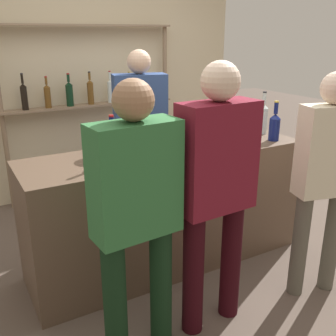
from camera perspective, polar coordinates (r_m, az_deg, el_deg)
The scene contains 15 objects.
ground_plane at distance 3.40m, azimuth 0.00°, elevation -13.14°, with size 16.00×16.00×0.00m, color brown.
bar_counter at distance 3.17m, azimuth 0.00°, elevation -5.76°, with size 2.23×0.65×0.96m, color brown.
back_wall at distance 4.66m, azimuth -12.10°, elevation 13.59°, with size 3.83×0.12×2.80m, color beige.
back_shelf at distance 4.51m, azimuth -11.35°, elevation 11.38°, with size 1.94×0.18×1.90m.
counter_bottle_0 at distance 3.37m, azimuth 15.20°, elevation 5.91°, with size 0.09×0.09×0.33m.
counter_bottle_1 at distance 3.58m, azimuth 13.60°, elevation 7.12°, with size 0.08×0.08×0.37m.
counter_bottle_2 at distance 3.13m, azimuth 4.58°, elevation 5.69°, with size 0.08×0.08×0.32m.
counter_bottle_3 at distance 2.69m, azimuth -8.06°, elevation 3.29°, with size 0.08×0.08×0.33m.
counter_bottle_4 at distance 2.98m, azimuth 1.45°, elevation 5.22°, with size 0.08×0.08×0.35m.
ice_bucket at distance 2.92m, azimuth -7.68°, elevation 4.31°, with size 0.20×0.20×0.23m.
cork_jar at distance 3.17m, azimuth 10.26°, elevation 4.66°, with size 0.12×0.12×0.16m.
customer_left at distance 2.10m, azimuth -4.63°, elevation -5.77°, with size 0.49×0.24×1.61m.
customer_right at distance 2.83m, azimuth 21.93°, elevation -0.31°, with size 0.43×0.28×1.59m.
server_behind_counter at distance 3.80m, azimuth -4.02°, elevation 6.19°, with size 0.53×0.33×1.67m.
customer_center at distance 2.32m, azimuth 7.00°, elevation -2.18°, with size 0.48×0.23×1.67m.
Camera 1 is at (-1.42, -2.50, 1.81)m, focal length 42.00 mm.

